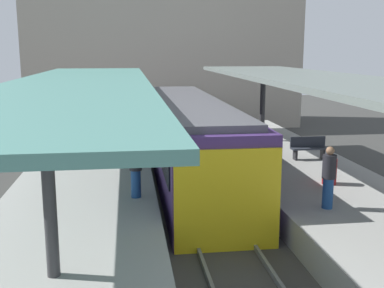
{
  "coord_description": "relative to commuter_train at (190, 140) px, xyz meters",
  "views": [
    {
      "loc": [
        -2.36,
        -13.3,
        5.1
      ],
      "look_at": [
        -0.14,
        2.88,
        1.87
      ],
      "focal_mm": 44.13,
      "sensor_mm": 36.0,
      "label": 1
    }
  ],
  "objects": [
    {
      "name": "rail_far_side",
      "position": [
        0.72,
        -4.42,
        -1.46
      ],
      "size": [
        0.08,
        28.0,
        0.14
      ],
      "primitive_type": "cube",
      "color": "slate",
      "rests_on": "track_ballast"
    },
    {
      "name": "station_building_backdrop",
      "position": [
        0.21,
        15.58,
        3.77
      ],
      "size": [
        18.0,
        6.0,
        11.0
      ],
      "primitive_type": "cube",
      "color": "#A89E8E",
      "rests_on": "ground_plane"
    },
    {
      "name": "platform_bench",
      "position": [
        4.5,
        -0.73,
        -0.26
      ],
      "size": [
        1.4,
        0.41,
        0.86
      ],
      "color": "black",
      "rests_on": "platform_right"
    },
    {
      "name": "track_ballast",
      "position": [
        0.0,
        -4.42,
        -1.63
      ],
      "size": [
        3.2,
        28.0,
        0.2
      ],
      "primitive_type": "cube",
      "color": "#423F3D",
      "rests_on": "ground_plane"
    },
    {
      "name": "passenger_mid_platform",
      "position": [
        2.82,
        -6.35,
        0.14
      ],
      "size": [
        0.36,
        0.36,
        1.67
      ],
      "color": "navy",
      "rests_on": "platform_right"
    },
    {
      "name": "commuter_train",
      "position": [
        0.0,
        0.0,
        0.0
      ],
      "size": [
        2.78,
        13.93,
        3.1
      ],
      "color": "#472D6B",
      "rests_on": "track_ballast"
    },
    {
      "name": "passenger_near_bench",
      "position": [
        -2.19,
        -4.7,
        0.12
      ],
      "size": [
        0.36,
        0.36,
        1.64
      ],
      "color": "navy",
      "rests_on": "platform_left"
    },
    {
      "name": "platform_left",
      "position": [
        -3.8,
        -4.42,
        -1.23
      ],
      "size": [
        4.4,
        28.0,
        1.0
      ],
      "primitive_type": "cube",
      "color": "#9E9E99",
      "rests_on": "ground_plane"
    },
    {
      "name": "canopy_left",
      "position": [
        -3.8,
        -3.02,
        2.37
      ],
      "size": [
        4.18,
        21.0,
        3.22
      ],
      "color": "#333335",
      "rests_on": "platform_left"
    },
    {
      "name": "rail_near_side",
      "position": [
        -0.72,
        -4.42,
        -1.46
      ],
      "size": [
        0.08,
        28.0,
        0.14
      ],
      "primitive_type": "cube",
      "color": "slate",
      "rests_on": "track_ballast"
    },
    {
      "name": "platform_right",
      "position": [
        3.8,
        -4.42,
        -1.23
      ],
      "size": [
        4.4,
        28.0,
        1.0
      ],
      "primitive_type": "cube",
      "color": "#9E9E99",
      "rests_on": "ground_plane"
    },
    {
      "name": "litter_bin",
      "position": [
        3.85,
        -4.14,
        -0.33
      ],
      "size": [
        0.44,
        0.44,
        0.8
      ],
      "primitive_type": "cylinder",
      "color": "maroon",
      "rests_on": "platform_right"
    },
    {
      "name": "canopy_right",
      "position": [
        3.8,
        -3.02,
        2.44
      ],
      "size": [
        4.18,
        21.0,
        3.28
      ],
      "color": "#333335",
      "rests_on": "platform_right"
    },
    {
      "name": "ground_plane",
      "position": [
        0.0,
        -4.42,
        -1.73
      ],
      "size": [
        80.0,
        80.0,
        0.0
      ],
      "primitive_type": "plane",
      "color": "#383835"
    }
  ]
}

